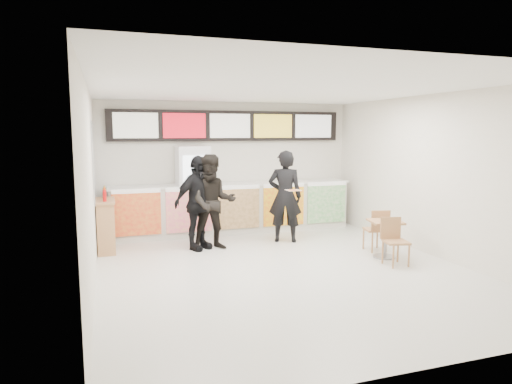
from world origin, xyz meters
name	(u,v)px	position (x,y,z in m)	size (l,w,h in m)	color
floor	(283,269)	(0.00, 0.00, 0.00)	(7.00, 7.00, 0.00)	beige
ceiling	(284,88)	(0.00, 0.00, 3.00)	(7.00, 7.00, 0.00)	white
wall_back	(229,166)	(0.00, 3.50, 1.50)	(6.00, 6.00, 0.00)	silver
wall_left	(91,188)	(-3.00, 0.00, 1.50)	(7.00, 7.00, 0.00)	silver
wall_right	(434,176)	(3.00, 0.00, 1.50)	(7.00, 7.00, 0.00)	silver
service_counter	(234,208)	(0.00, 3.09, 0.57)	(5.56, 0.77, 1.14)	silver
menu_board	(229,126)	(0.00, 3.41, 2.45)	(5.50, 0.14, 0.70)	black
drinks_fridge	(193,191)	(-0.93, 3.11, 1.00)	(0.70, 0.67, 2.00)	white
mirror_panel	(94,161)	(-2.99, 2.45, 1.75)	(0.01, 2.00, 1.50)	#B2B7BF
customer_main	(285,196)	(0.77, 1.85, 0.97)	(0.70, 0.46, 1.93)	black
customer_left	(213,202)	(-0.81, 1.70, 0.94)	(0.91, 0.71, 1.88)	black
customer_mid	(198,203)	(-1.10, 1.78, 0.93)	(1.09, 0.45, 1.86)	black
pizza_slice	(293,190)	(0.77, 1.40, 1.16)	(0.36, 0.36, 0.02)	beige
cafe_table	(385,232)	(2.06, 0.10, 0.48)	(0.69, 1.46, 0.82)	tan
condiment_ledge	(106,225)	(-2.82, 2.20, 0.52)	(0.37, 0.90, 1.21)	tan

